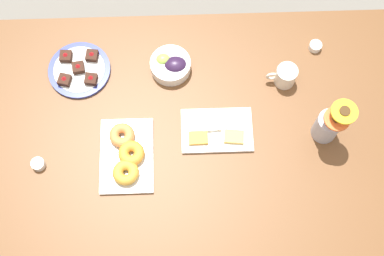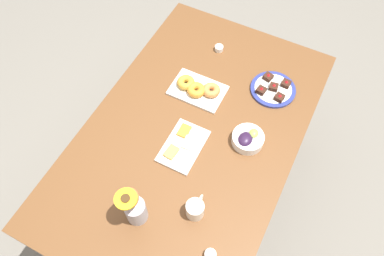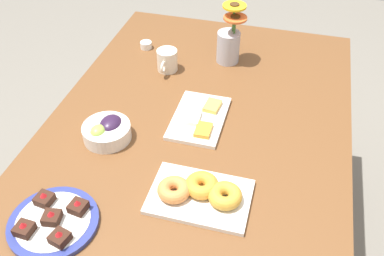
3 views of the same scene
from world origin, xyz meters
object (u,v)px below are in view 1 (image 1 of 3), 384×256
object	(u,v)px
dessert_plate	(79,70)
flower_vase	(329,125)
croissant_platter	(127,155)
coffee_mug	(285,76)
jam_cup_berry	(38,164)
cheese_platter	(216,131)
dining_table	(192,139)
jam_cup_honey	(315,46)
grape_bowl	(171,65)

from	to	relation	value
dessert_plate	flower_vase	distance (m)	0.95
croissant_platter	flower_vase	distance (m)	0.73
coffee_mug	croissant_platter	size ratio (longest dim) A/B	0.41
jam_cup_berry	dessert_plate	world-z (taller)	dessert_plate
coffee_mug	cheese_platter	distance (m)	0.34
flower_vase	dessert_plate	bearing A→B (deg)	-17.29
cheese_platter	flower_vase	xyz separation A→B (m)	(-0.39, 0.02, 0.07)
cheese_platter	flower_vase	world-z (taller)	flower_vase
coffee_mug	cheese_platter	xyz separation A→B (m)	(0.27, 0.20, -0.03)
dining_table	jam_cup_berry	world-z (taller)	jam_cup_berry
jam_cup_berry	dining_table	bearing A→B (deg)	-168.69
dining_table	jam_cup_honey	xyz separation A→B (m)	(-0.49, -0.33, 0.10)
cheese_platter	croissant_platter	world-z (taller)	croissant_platter
cheese_platter	dessert_plate	distance (m)	0.58
grape_bowl	jam_cup_honey	size ratio (longest dim) A/B	3.21
jam_cup_honey	dining_table	bearing A→B (deg)	34.21
jam_cup_honey	flower_vase	bearing A→B (deg)	88.83
coffee_mug	grape_bowl	xyz separation A→B (m)	(0.43, -0.07, -0.01)
dining_table	grape_bowl	size ratio (longest dim) A/B	10.40
coffee_mug	grape_bowl	world-z (taller)	coffee_mug
grape_bowl	jam_cup_berry	distance (m)	0.61
dining_table	dessert_plate	bearing A→B (deg)	-31.78
jam_cup_honey	grape_bowl	bearing A→B (deg)	7.26
coffee_mug	cheese_platter	size ratio (longest dim) A/B	0.44
cheese_platter	croissant_platter	xyz separation A→B (m)	(0.33, 0.08, 0.01)
jam_cup_honey	dessert_plate	xyz separation A→B (m)	(0.91, 0.07, -0.00)
dining_table	coffee_mug	world-z (taller)	coffee_mug
jam_cup_berry	flower_vase	xyz separation A→B (m)	(-1.04, -0.09, 0.07)
dining_table	dessert_plate	distance (m)	0.51
grape_bowl	dining_table	bearing A→B (deg)	105.40
grape_bowl	jam_cup_berry	world-z (taller)	grape_bowl
grape_bowl	jam_cup_berry	bearing A→B (deg)	37.69
coffee_mug	jam_cup_honey	world-z (taller)	coffee_mug
cheese_platter	jam_cup_berry	size ratio (longest dim) A/B	5.42
dining_table	croissant_platter	distance (m)	0.27
coffee_mug	dessert_plate	distance (m)	0.78
grape_bowl	croissant_platter	distance (m)	0.39
jam_cup_honey	flower_vase	xyz separation A→B (m)	(0.01, 0.35, 0.07)
dessert_plate	flower_vase	size ratio (longest dim) A/B	1.00
dining_table	croissant_platter	bearing A→B (deg)	20.39
grape_bowl	jam_cup_honey	distance (m)	0.57
dining_table	coffee_mug	bearing A→B (deg)	-151.10
dessert_plate	flower_vase	world-z (taller)	flower_vase
dining_table	jam_cup_berry	distance (m)	0.57
croissant_platter	grape_bowl	bearing A→B (deg)	-115.27
cheese_platter	croissant_platter	bearing A→B (deg)	14.35
grape_bowl	cheese_platter	distance (m)	0.31
cheese_platter	coffee_mug	bearing A→B (deg)	-142.95
jam_cup_berry	coffee_mug	bearing A→B (deg)	-161.34
coffee_mug	grape_bowl	bearing A→B (deg)	-8.66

